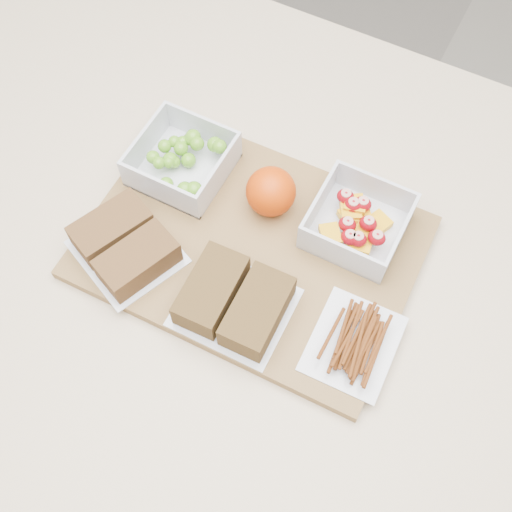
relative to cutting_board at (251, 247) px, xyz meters
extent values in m
plane|color=gray|center=(0.00, -0.01, -0.91)|extent=(4.00, 4.00, 0.00)
cube|color=beige|center=(0.00, -0.01, -0.46)|extent=(1.20, 0.90, 0.90)
cube|color=olive|center=(0.00, 0.00, 0.00)|extent=(0.43, 0.31, 0.02)
cube|color=silver|center=(-0.14, 0.06, 0.01)|extent=(0.12, 0.12, 0.00)
cube|color=silver|center=(-0.14, 0.12, 0.03)|extent=(0.12, 0.00, 0.05)
cube|color=silver|center=(-0.14, 0.00, 0.03)|extent=(0.12, 0.00, 0.05)
cube|color=silver|center=(-0.08, 0.06, 0.03)|extent=(0.00, 0.11, 0.05)
cube|color=silver|center=(-0.20, 0.06, 0.03)|extent=(0.00, 0.11, 0.05)
sphere|color=#5B9C20|center=(-0.15, 0.05, 0.03)|extent=(0.02, 0.02, 0.02)
sphere|color=#5B9C20|center=(-0.17, 0.04, 0.04)|extent=(0.02, 0.02, 0.02)
sphere|color=#5B9C20|center=(-0.14, 0.09, 0.04)|extent=(0.02, 0.02, 0.02)
sphere|color=#5B9C20|center=(-0.13, 0.07, 0.03)|extent=(0.02, 0.02, 0.02)
sphere|color=#5B9C20|center=(-0.17, 0.07, 0.04)|extent=(0.02, 0.02, 0.02)
sphere|color=#5B9C20|center=(-0.15, 0.06, 0.03)|extent=(0.02, 0.02, 0.02)
sphere|color=#5B9C20|center=(-0.16, 0.08, 0.04)|extent=(0.02, 0.02, 0.02)
sphere|color=#5B9C20|center=(-0.09, 0.02, 0.04)|extent=(0.02, 0.02, 0.02)
sphere|color=#5B9C20|center=(-0.11, 0.10, 0.04)|extent=(0.02, 0.02, 0.02)
sphere|color=#5B9C20|center=(-0.14, 0.10, 0.04)|extent=(0.02, 0.02, 0.02)
sphere|color=#5B9C20|center=(-0.16, 0.04, 0.04)|extent=(0.02, 0.02, 0.02)
sphere|color=#5B9C20|center=(-0.10, 0.10, 0.04)|extent=(0.02, 0.02, 0.02)
sphere|color=#5B9C20|center=(-0.14, 0.02, 0.03)|extent=(0.02, 0.02, 0.02)
sphere|color=#5B9C20|center=(-0.14, 0.09, 0.03)|extent=(0.02, 0.02, 0.02)
sphere|color=#5B9C20|center=(-0.15, 0.08, 0.03)|extent=(0.02, 0.02, 0.02)
sphere|color=#5B9C20|center=(-0.13, 0.09, 0.04)|extent=(0.02, 0.02, 0.02)
sphere|color=#5B9C20|center=(-0.11, 0.02, 0.04)|extent=(0.02, 0.02, 0.02)
sphere|color=#5B9C20|center=(-0.10, 0.02, 0.02)|extent=(0.02, 0.02, 0.02)
sphere|color=#5B9C20|center=(-0.15, 0.09, 0.03)|extent=(0.02, 0.02, 0.02)
sphere|color=#5B9C20|center=(-0.15, 0.05, 0.03)|extent=(0.02, 0.02, 0.02)
cube|color=silver|center=(0.11, 0.08, 0.01)|extent=(0.12, 0.12, 0.00)
cube|color=silver|center=(0.11, 0.14, 0.03)|extent=(0.12, 0.00, 0.05)
cube|color=silver|center=(0.11, 0.03, 0.03)|extent=(0.12, 0.00, 0.05)
cube|color=silver|center=(0.17, 0.08, 0.03)|extent=(0.00, 0.11, 0.05)
cube|color=silver|center=(0.06, 0.08, 0.03)|extent=(0.00, 0.11, 0.05)
cube|color=orange|center=(0.12, 0.06, 0.02)|extent=(0.03, 0.04, 0.01)
cube|color=orange|center=(0.10, 0.10, 0.02)|extent=(0.04, 0.05, 0.01)
cube|color=orange|center=(0.12, 0.09, 0.02)|extent=(0.04, 0.04, 0.01)
cube|color=orange|center=(0.13, 0.10, 0.02)|extent=(0.04, 0.04, 0.01)
cube|color=orange|center=(0.10, 0.09, 0.03)|extent=(0.04, 0.04, 0.01)
cube|color=orange|center=(0.10, 0.10, 0.03)|extent=(0.03, 0.03, 0.01)
cube|color=orange|center=(0.09, 0.05, 0.03)|extent=(0.04, 0.04, 0.01)
cube|color=orange|center=(0.13, 0.06, 0.02)|extent=(0.03, 0.03, 0.01)
cube|color=orange|center=(0.10, 0.09, 0.02)|extent=(0.04, 0.04, 0.01)
ellipsoid|color=#9D0715|center=(0.13, 0.08, 0.04)|extent=(0.02, 0.02, 0.02)
ellipsoid|color=#9D0715|center=(0.12, 0.05, 0.04)|extent=(0.02, 0.02, 0.02)
ellipsoid|color=#9D0715|center=(0.08, 0.11, 0.04)|extent=(0.02, 0.02, 0.02)
ellipsoid|color=#9D0715|center=(0.14, 0.07, 0.04)|extent=(0.02, 0.02, 0.02)
ellipsoid|color=#9D0715|center=(0.10, 0.10, 0.04)|extent=(0.02, 0.02, 0.02)
ellipsoid|color=#9D0715|center=(0.11, 0.05, 0.04)|extent=(0.02, 0.02, 0.02)
ellipsoid|color=#9D0715|center=(0.10, 0.07, 0.04)|extent=(0.02, 0.02, 0.02)
ellipsoid|color=#9D0715|center=(0.11, 0.11, 0.04)|extent=(0.02, 0.02, 0.02)
sphere|color=#D63F05|center=(0.00, 0.07, 0.04)|extent=(0.07, 0.07, 0.07)
cube|color=silver|center=(-0.14, -0.08, 0.01)|extent=(0.16, 0.15, 0.00)
cube|color=brown|center=(-0.16, -0.07, 0.03)|extent=(0.09, 0.11, 0.04)
cube|color=brown|center=(-0.11, -0.10, 0.03)|extent=(0.09, 0.11, 0.04)
cube|color=silver|center=(0.02, -0.09, 0.01)|extent=(0.14, 0.12, 0.00)
cube|color=brown|center=(-0.01, -0.09, 0.03)|extent=(0.06, 0.10, 0.04)
cube|color=brown|center=(0.06, -0.09, 0.03)|extent=(0.06, 0.10, 0.04)
cube|color=silver|center=(0.17, -0.06, 0.01)|extent=(0.10, 0.12, 0.00)
camera|label=1|loc=(0.19, -0.35, 0.74)|focal=45.00mm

